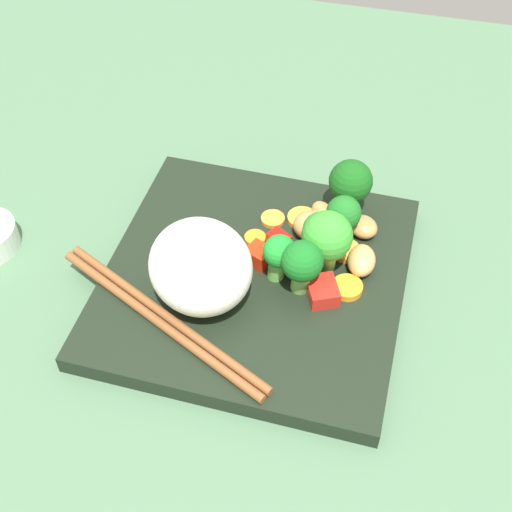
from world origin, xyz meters
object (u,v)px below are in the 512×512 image
(carrot_slice_2, at_px, (348,284))
(chopstick_pair, at_px, (161,318))
(square_plate, at_px, (255,279))
(broccoli_floret_1, at_px, (279,254))
(rice_mound, at_px, (201,266))

(carrot_slice_2, height_order, chopstick_pair, chopstick_pair)
(square_plate, height_order, carrot_slice_2, carrot_slice_2)
(broccoli_floret_1, xyz_separation_m, carrot_slice_2, (-0.06, -0.00, -0.03))
(square_plate, bearing_deg, rice_mound, 41.16)
(square_plate, height_order, chopstick_pair, chopstick_pair)
(rice_mound, relative_size, chopstick_pair, 0.44)
(rice_mound, relative_size, carrot_slice_2, 3.51)
(broccoli_floret_1, relative_size, carrot_slice_2, 1.81)
(square_plate, distance_m, broccoli_floret_1, 0.05)
(square_plate, relative_size, chopstick_pair, 1.23)
(carrot_slice_2, relative_size, chopstick_pair, 0.13)
(square_plate, bearing_deg, broccoli_floret_1, -178.57)
(square_plate, height_order, broccoli_floret_1, broccoli_floret_1)
(square_plate, relative_size, rice_mound, 2.77)
(rice_mound, xyz_separation_m, carrot_slice_2, (-0.13, -0.04, -0.03))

